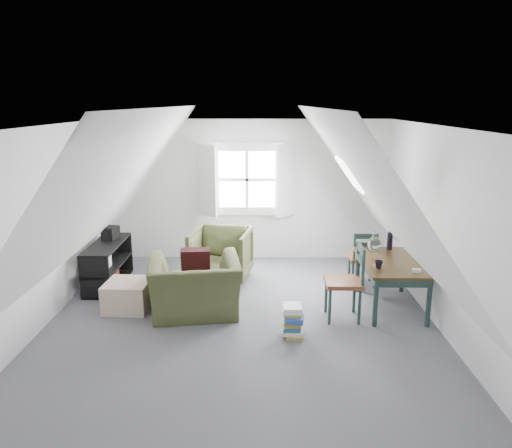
{
  "coord_description": "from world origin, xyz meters",
  "views": [
    {
      "loc": [
        0.26,
        -6.03,
        2.79
      ],
      "look_at": [
        0.19,
        0.6,
        1.16
      ],
      "focal_mm": 35.0,
      "sensor_mm": 36.0,
      "label": 1
    }
  ],
  "objects_px": {
    "dining_chair_far": "(363,257)",
    "dining_chair_near": "(346,281)",
    "armchair_near": "(196,313)",
    "ottoman": "(128,295)",
    "dining_table": "(391,267)",
    "magazine_stack": "(293,321)",
    "media_shelf": "(107,267)",
    "armchair_far": "(221,279)"
  },
  "relations": [
    {
      "from": "ottoman",
      "to": "media_shelf",
      "type": "xyz_separation_m",
      "value": [
        -0.56,
        0.91,
        0.1
      ]
    },
    {
      "from": "ottoman",
      "to": "dining_table",
      "type": "height_order",
      "value": "dining_table"
    },
    {
      "from": "dining_table",
      "to": "dining_chair_far",
      "type": "height_order",
      "value": "dining_chair_far"
    },
    {
      "from": "dining_chair_far",
      "to": "magazine_stack",
      "type": "relative_size",
      "value": 2.29
    },
    {
      "from": "armchair_far",
      "to": "magazine_stack",
      "type": "distance_m",
      "value": 2.24
    },
    {
      "from": "ottoman",
      "to": "dining_table",
      "type": "relative_size",
      "value": 0.43
    },
    {
      "from": "dining_chair_near",
      "to": "armchair_far",
      "type": "bearing_deg",
      "value": -111.06
    },
    {
      "from": "armchair_far",
      "to": "dining_table",
      "type": "bearing_deg",
      "value": -15.08
    },
    {
      "from": "dining_chair_far",
      "to": "dining_chair_near",
      "type": "distance_m",
      "value": 1.29
    },
    {
      "from": "armchair_near",
      "to": "dining_chair_far",
      "type": "bearing_deg",
      "value": -164.9
    },
    {
      "from": "magazine_stack",
      "to": "armchair_far",
      "type": "bearing_deg",
      "value": 117.59
    },
    {
      "from": "dining_chair_far",
      "to": "media_shelf",
      "type": "distance_m",
      "value": 3.96
    },
    {
      "from": "armchair_near",
      "to": "media_shelf",
      "type": "bearing_deg",
      "value": -43.74
    },
    {
      "from": "armchair_far",
      "to": "media_shelf",
      "type": "bearing_deg",
      "value": -161.64
    },
    {
      "from": "dining_chair_far",
      "to": "magazine_stack",
      "type": "distance_m",
      "value": 2.11
    },
    {
      "from": "armchair_near",
      "to": "ottoman",
      "type": "xyz_separation_m",
      "value": [
        -0.95,
        0.15,
        0.2
      ]
    },
    {
      "from": "media_shelf",
      "to": "dining_table",
      "type": "bearing_deg",
      "value": -13.77
    },
    {
      "from": "armchair_far",
      "to": "media_shelf",
      "type": "distance_m",
      "value": 1.79
    },
    {
      "from": "media_shelf",
      "to": "armchair_near",
      "type": "bearing_deg",
      "value": -37.69
    },
    {
      "from": "dining_chair_far",
      "to": "dining_chair_near",
      "type": "height_order",
      "value": "dining_chair_near"
    },
    {
      "from": "ottoman",
      "to": "dining_chair_far",
      "type": "height_order",
      "value": "dining_chair_far"
    },
    {
      "from": "armchair_near",
      "to": "dining_chair_near",
      "type": "distance_m",
      "value": 2.07
    },
    {
      "from": "dining_table",
      "to": "dining_chair_far",
      "type": "bearing_deg",
      "value": 107.65
    },
    {
      "from": "ottoman",
      "to": "magazine_stack",
      "type": "distance_m",
      "value": 2.36
    },
    {
      "from": "armchair_near",
      "to": "ottoman",
      "type": "height_order",
      "value": "ottoman"
    },
    {
      "from": "armchair_near",
      "to": "armchair_far",
      "type": "xyz_separation_m",
      "value": [
        0.24,
        1.33,
        0.0
      ]
    },
    {
      "from": "armchair_near",
      "to": "media_shelf",
      "type": "relative_size",
      "value": 0.9
    },
    {
      "from": "armchair_near",
      "to": "media_shelf",
      "type": "xyz_separation_m",
      "value": [
        -1.5,
        1.05,
        0.3
      ]
    },
    {
      "from": "armchair_far",
      "to": "dining_chair_far",
      "type": "distance_m",
      "value": 2.27
    },
    {
      "from": "armchair_far",
      "to": "ottoman",
      "type": "bearing_deg",
      "value": -125.77
    },
    {
      "from": "ottoman",
      "to": "dining_chair_near",
      "type": "bearing_deg",
      "value": -5.24
    },
    {
      "from": "dining_table",
      "to": "media_shelf",
      "type": "xyz_separation_m",
      "value": [
        -4.17,
        0.82,
        -0.29
      ]
    },
    {
      "from": "dining_chair_far",
      "to": "media_shelf",
      "type": "bearing_deg",
      "value": -0.0
    },
    {
      "from": "armchair_far",
      "to": "media_shelf",
      "type": "xyz_separation_m",
      "value": [
        -1.75,
        -0.28,
        0.3
      ]
    },
    {
      "from": "dining_chair_far",
      "to": "armchair_far",
      "type": "bearing_deg",
      "value": -6.89
    },
    {
      "from": "armchair_far",
      "to": "magazine_stack",
      "type": "bearing_deg",
      "value": -53.18
    },
    {
      "from": "armchair_near",
      "to": "dining_table",
      "type": "relative_size",
      "value": 0.87
    },
    {
      "from": "dining_table",
      "to": "magazine_stack",
      "type": "xyz_separation_m",
      "value": [
        -1.39,
        -0.88,
        -0.4
      ]
    },
    {
      "from": "ottoman",
      "to": "dining_chair_near",
      "type": "relative_size",
      "value": 0.59
    },
    {
      "from": "armchair_near",
      "to": "dining_chair_far",
      "type": "xyz_separation_m",
      "value": [
        2.45,
        1.08,
        0.46
      ]
    },
    {
      "from": "magazine_stack",
      "to": "ottoman",
      "type": "bearing_deg",
      "value": 160.41
    },
    {
      "from": "ottoman",
      "to": "dining_chair_near",
      "type": "distance_m",
      "value": 2.97
    }
  ]
}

